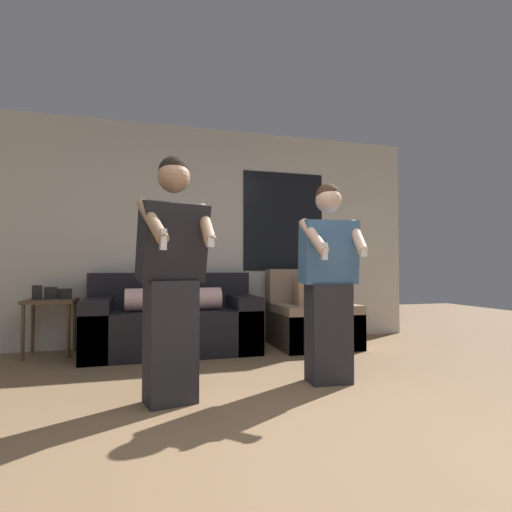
{
  "coord_description": "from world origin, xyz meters",
  "views": [
    {
      "loc": [
        -0.75,
        -1.82,
        0.93
      ],
      "look_at": [
        0.08,
        1.11,
        1.02
      ],
      "focal_mm": 28.0,
      "sensor_mm": 36.0,
      "label": 1
    }
  ],
  "objects_px": {
    "couch": "(173,323)",
    "person_right": "(329,282)",
    "person_left": "(172,278)",
    "side_table": "(51,307)",
    "armchair": "(311,320)"
  },
  "relations": [
    {
      "from": "armchair",
      "to": "couch",
      "type": "bearing_deg",
      "value": 178.06
    },
    {
      "from": "person_left",
      "to": "couch",
      "type": "bearing_deg",
      "value": 85.72
    },
    {
      "from": "person_left",
      "to": "person_right",
      "type": "bearing_deg",
      "value": 7.61
    },
    {
      "from": "couch",
      "to": "person_right",
      "type": "relative_size",
      "value": 1.13
    },
    {
      "from": "armchair",
      "to": "person_left",
      "type": "xyz_separation_m",
      "value": [
        -1.76,
        -1.65,
        0.56
      ]
    },
    {
      "from": "side_table",
      "to": "person_right",
      "type": "xyz_separation_m",
      "value": [
        2.42,
        -1.73,
        0.3
      ]
    },
    {
      "from": "couch",
      "to": "side_table",
      "type": "height_order",
      "value": "couch"
    },
    {
      "from": "side_table",
      "to": "person_right",
      "type": "distance_m",
      "value": 2.99
    },
    {
      "from": "armchair",
      "to": "side_table",
      "type": "distance_m",
      "value": 2.93
    },
    {
      "from": "couch",
      "to": "person_right",
      "type": "xyz_separation_m",
      "value": [
        1.14,
        -1.54,
        0.49
      ]
    },
    {
      "from": "couch",
      "to": "side_table",
      "type": "bearing_deg",
      "value": 171.56
    },
    {
      "from": "couch",
      "to": "person_left",
      "type": "relative_size",
      "value": 1.07
    },
    {
      "from": "armchair",
      "to": "person_left",
      "type": "distance_m",
      "value": 2.48
    },
    {
      "from": "person_left",
      "to": "side_table",
      "type": "bearing_deg",
      "value": 121.17
    },
    {
      "from": "couch",
      "to": "side_table",
      "type": "distance_m",
      "value": 1.3
    }
  ]
}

